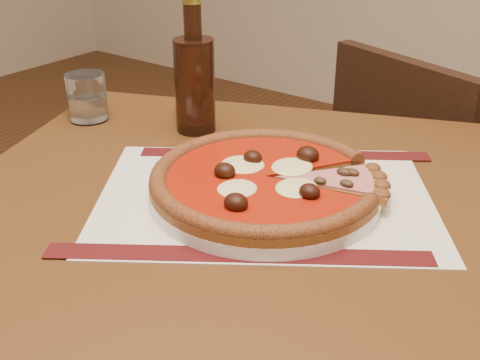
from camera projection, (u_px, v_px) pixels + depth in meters
name	position (u px, v px, depth m)	size (l,w,h in m)	color
table	(232.00, 267.00, 0.86)	(1.04, 1.04, 0.75)	brown
chair_far	(416.00, 195.00, 1.44)	(0.49, 0.49, 0.81)	black
placemat	(265.00, 197.00, 0.83)	(0.46, 0.33, 0.00)	white
plate	(265.00, 191.00, 0.83)	(0.32, 0.32, 0.02)	white
pizza	(265.00, 178.00, 0.82)	(0.32, 0.32, 0.04)	brown
ham_slice	(344.00, 179.00, 0.82)	(0.15, 0.12, 0.02)	brown
water_glass	(87.00, 97.00, 1.08)	(0.07, 0.07, 0.09)	white
bottle	(195.00, 81.00, 1.01)	(0.07, 0.07, 0.23)	#32170C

